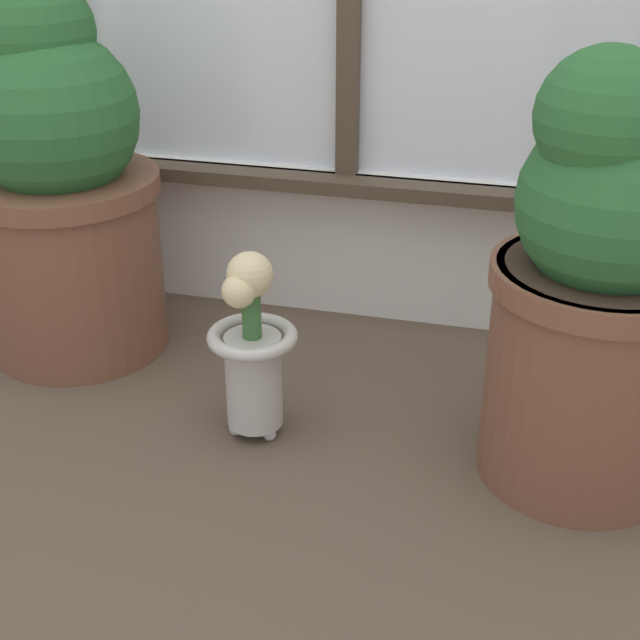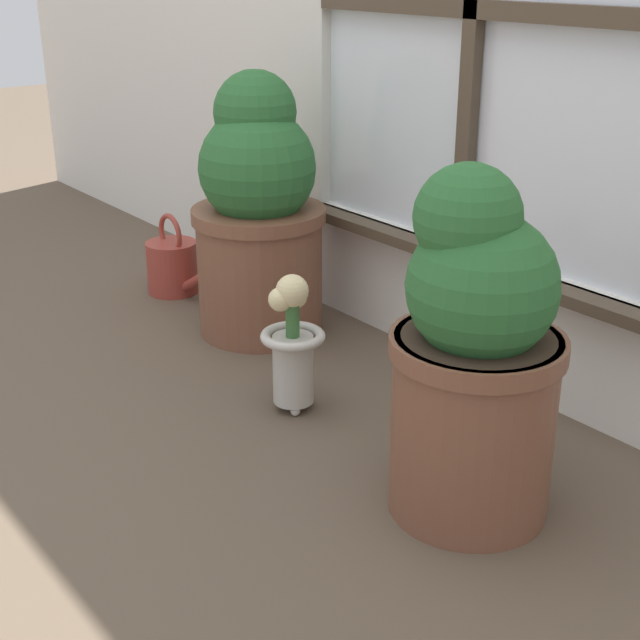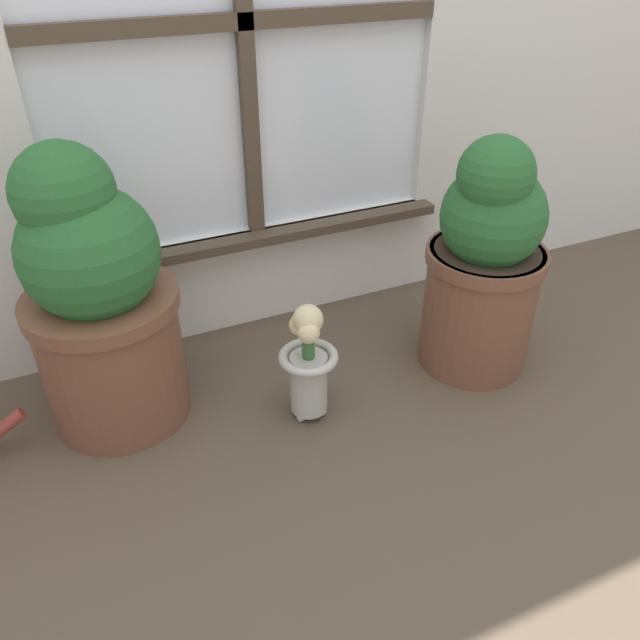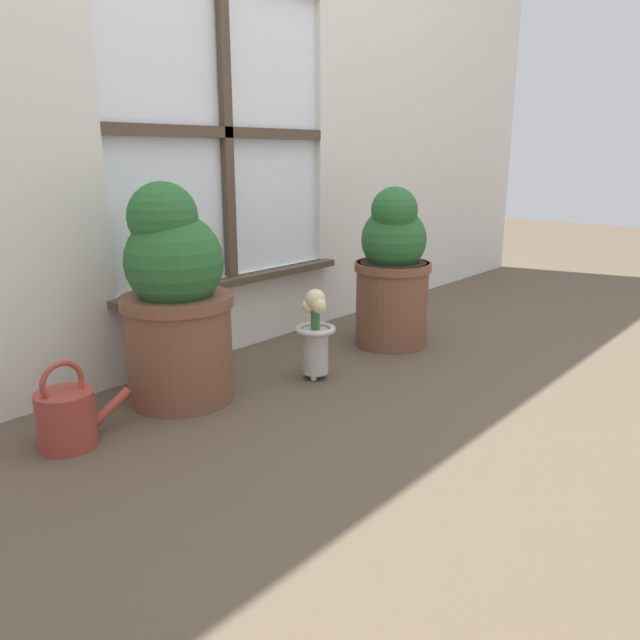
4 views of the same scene
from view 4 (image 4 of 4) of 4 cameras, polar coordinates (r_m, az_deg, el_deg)
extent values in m
plane|color=brown|center=(1.95, 2.51, -5.67)|extent=(10.00, 10.00, 0.00)
cube|color=silver|center=(3.27, 10.57, 24.75)|extent=(1.73, 0.05, 2.50)
cube|color=silver|center=(2.26, -8.17, 0.71)|extent=(0.93, 0.05, 0.27)
cube|color=white|center=(2.20, -9.02, 16.58)|extent=(0.93, 0.02, 0.97)
cube|color=#4C3D2D|center=(2.18, -8.52, 16.61)|extent=(0.04, 0.02, 0.97)
cube|color=#4C3D2D|center=(2.18, -8.52, 16.61)|extent=(0.93, 0.02, 0.04)
cube|color=#4C3D2D|center=(2.20, -7.51, 3.62)|extent=(0.99, 0.06, 0.02)
cylinder|color=brown|center=(1.81, -12.72, -2.51)|extent=(0.30, 0.30, 0.31)
cylinder|color=brown|center=(1.78, -12.97, 1.73)|extent=(0.31, 0.31, 0.03)
cylinder|color=#38281E|center=(1.77, -12.99, 2.05)|extent=(0.27, 0.27, 0.01)
sphere|color=#28602D|center=(1.75, -13.18, 5.22)|extent=(0.27, 0.27, 0.27)
sphere|color=#28602D|center=(1.74, -14.18, 9.12)|extent=(0.19, 0.19, 0.19)
ellipsoid|color=#28602D|center=(1.71, -11.01, 4.62)|extent=(0.12, 0.06, 0.16)
cylinder|color=brown|center=(2.29, 6.57, 1.49)|extent=(0.26, 0.26, 0.31)
cylinder|color=brown|center=(2.26, 6.68, 4.89)|extent=(0.28, 0.28, 0.03)
cylinder|color=#38281E|center=(2.26, 6.69, 5.15)|extent=(0.24, 0.24, 0.01)
sphere|color=#28602D|center=(2.25, 6.75, 7.33)|extent=(0.23, 0.23, 0.23)
sphere|color=#28602D|center=(2.21, 6.81, 9.93)|extent=(0.16, 0.16, 0.16)
ellipsoid|color=#28602D|center=(2.32, 6.38, 7.28)|extent=(0.09, 0.09, 0.13)
sphere|color=#BCB7AD|center=(1.99, -1.08, -4.84)|extent=(0.02, 0.02, 0.02)
sphere|color=#BCB7AD|center=(1.95, -0.59, -5.33)|extent=(0.02, 0.02, 0.02)
sphere|color=#BCB7AD|center=(1.98, 0.40, -4.94)|extent=(0.02, 0.02, 0.02)
cylinder|color=#BCB7AD|center=(1.95, -0.43, -2.86)|extent=(0.08, 0.08, 0.14)
torus|color=#BCB7AD|center=(1.93, -0.43, -0.86)|extent=(0.13, 0.13, 0.02)
cylinder|color=#386633|center=(1.92, -0.43, 0.26)|extent=(0.03, 0.03, 0.08)
sphere|color=beige|center=(1.90, -0.44, 1.90)|extent=(0.06, 0.06, 0.06)
sphere|color=beige|center=(1.91, -1.09, 1.30)|extent=(0.04, 0.04, 0.04)
sphere|color=beige|center=(1.89, -0.10, 1.30)|extent=(0.05, 0.05, 0.05)
cylinder|color=#99382D|center=(1.63, -22.18, -8.42)|extent=(0.14, 0.14, 0.14)
cylinder|color=#99382D|center=(1.68, -18.60, -7.58)|extent=(0.12, 0.02, 0.08)
torus|color=#99382D|center=(1.60, -22.51, -5.33)|extent=(0.11, 0.01, 0.11)
camera|label=1|loc=(1.78, 36.00, 14.33)|focal=50.00mm
camera|label=2|loc=(2.71, 36.24, 15.79)|focal=50.00mm
camera|label=3|loc=(1.05, 29.65, 27.98)|focal=35.00mm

